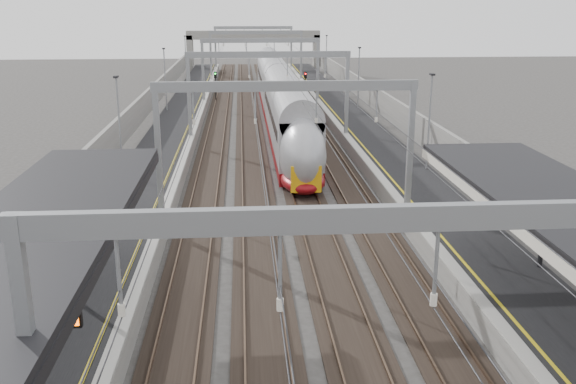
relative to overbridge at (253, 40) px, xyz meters
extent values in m
cube|color=black|center=(-8.00, -55.00, -4.81)|extent=(4.00, 120.00, 1.00)
cube|color=black|center=(8.00, -55.00, -4.81)|extent=(4.00, 120.00, 1.00)
cube|color=black|center=(-4.50, -55.00, -5.27)|extent=(2.40, 140.00, 0.08)
cube|color=brown|center=(-5.22, -55.00, -5.18)|extent=(0.07, 140.00, 0.14)
cube|color=brown|center=(-3.78, -55.00, -5.18)|extent=(0.07, 140.00, 0.14)
cube|color=black|center=(-1.50, -55.00, -5.27)|extent=(2.40, 140.00, 0.08)
cube|color=brown|center=(-2.22, -55.00, -5.18)|extent=(0.07, 140.00, 0.14)
cube|color=brown|center=(-0.78, -55.00, -5.18)|extent=(0.07, 140.00, 0.14)
cube|color=black|center=(1.50, -55.00, -5.27)|extent=(2.40, 140.00, 0.08)
cube|color=brown|center=(0.78, -55.00, -5.18)|extent=(0.07, 140.00, 0.14)
cube|color=brown|center=(2.22, -55.00, -5.18)|extent=(0.07, 140.00, 0.14)
cube|color=black|center=(4.50, -55.00, -5.27)|extent=(2.40, 140.00, 0.08)
cube|color=brown|center=(3.78, -55.00, -5.18)|extent=(0.07, 140.00, 0.14)
cube|color=brown|center=(5.22, -55.00, -5.18)|extent=(0.07, 140.00, 0.14)
cube|color=gray|center=(-6.30, -98.00, -1.01)|extent=(0.28, 0.28, 6.60)
cube|color=gray|center=(0.00, -98.00, 2.04)|extent=(13.00, 0.25, 0.50)
cube|color=gray|center=(-6.30, -78.00, -1.01)|extent=(0.28, 0.28, 6.60)
cube|color=gray|center=(6.30, -78.00, -1.01)|extent=(0.28, 0.28, 6.60)
cube|color=gray|center=(0.00, -78.00, 2.04)|extent=(13.00, 0.25, 0.50)
cube|color=gray|center=(-6.30, -58.00, -1.01)|extent=(0.28, 0.28, 6.60)
cube|color=gray|center=(6.30, -58.00, -1.01)|extent=(0.28, 0.28, 6.60)
cube|color=gray|center=(0.00, -58.00, 2.04)|extent=(13.00, 0.25, 0.50)
cube|color=gray|center=(-6.30, -38.00, -1.01)|extent=(0.28, 0.28, 6.60)
cube|color=gray|center=(6.30, -38.00, -1.01)|extent=(0.28, 0.28, 6.60)
cube|color=gray|center=(0.00, -38.00, 2.04)|extent=(13.00, 0.25, 0.50)
cube|color=gray|center=(-6.30, -18.00, -1.01)|extent=(0.28, 0.28, 6.60)
cube|color=gray|center=(6.30, -18.00, -1.01)|extent=(0.28, 0.28, 6.60)
cube|color=gray|center=(0.00, -18.00, 2.04)|extent=(13.00, 0.25, 0.50)
cube|color=gray|center=(-6.30, 0.00, -1.01)|extent=(0.28, 0.28, 6.60)
cube|color=gray|center=(6.30, 0.00, -1.01)|extent=(0.28, 0.28, 6.60)
cube|color=gray|center=(0.00, 0.00, 2.04)|extent=(13.00, 0.25, 0.50)
cylinder|color=#262628|center=(-4.50, -50.00, 0.19)|extent=(0.03, 140.00, 0.03)
cylinder|color=#262628|center=(-1.50, -50.00, 0.19)|extent=(0.03, 140.00, 0.03)
cylinder|color=#262628|center=(1.50, -50.00, 0.19)|extent=(0.03, 140.00, 0.03)
cylinder|color=#262628|center=(4.50, -50.00, 0.19)|extent=(0.03, 140.00, 0.03)
cylinder|color=black|center=(-9.70, -86.00, -2.31)|extent=(0.20, 0.20, 4.00)
cube|color=black|center=(-6.60, -96.00, -0.76)|extent=(1.60, 0.15, 0.55)
cube|color=#F25004|center=(-6.60, -96.08, -0.76)|extent=(1.50, 0.02, 0.42)
cylinder|color=black|center=(9.70, -86.00, -2.31)|extent=(0.20, 0.20, 4.00)
cube|color=slate|center=(0.00, 0.00, 0.89)|extent=(22.00, 2.20, 1.40)
cube|color=slate|center=(-10.50, 0.00, -2.21)|extent=(1.00, 2.20, 6.20)
cube|color=slate|center=(10.50, 0.00, -2.21)|extent=(1.00, 2.20, 6.20)
cube|color=slate|center=(-11.20, -55.00, -3.71)|extent=(0.30, 120.00, 3.20)
cube|color=slate|center=(11.20, -55.00, -3.71)|extent=(0.30, 120.00, 3.20)
cube|color=maroon|center=(1.50, -58.74, -4.69)|extent=(2.85, 24.30, 0.85)
cube|color=#99999E|center=(1.50, -58.74, -2.68)|extent=(2.85, 24.30, 3.17)
cube|color=black|center=(1.50, -67.24, -5.02)|extent=(2.11, 2.54, 0.53)
cube|color=maroon|center=(1.50, -34.01, -4.69)|extent=(2.85, 24.30, 0.85)
cube|color=#99999E|center=(1.50, -34.01, -2.68)|extent=(2.85, 24.30, 3.17)
cube|color=black|center=(1.50, -42.52, -5.02)|extent=(2.11, 2.54, 0.53)
ellipsoid|color=#99999E|center=(1.50, -71.10, -3.00)|extent=(2.85, 5.49, 4.44)
cube|color=orange|center=(1.50, -73.37, -3.95)|extent=(1.80, 0.12, 1.58)
cube|color=black|center=(1.50, -72.90, -2.36)|extent=(1.69, 0.60, 0.99)
cylinder|color=black|center=(-5.20, -32.37, -3.81)|extent=(0.12, 0.12, 3.00)
cube|color=black|center=(-5.20, -32.37, -2.21)|extent=(0.32, 0.22, 0.75)
sphere|color=#0CE526|center=(-5.20, -32.50, -2.06)|extent=(0.16, 0.16, 0.16)
cylinder|color=black|center=(3.20, -33.14, -3.81)|extent=(0.12, 0.12, 3.00)
cube|color=black|center=(3.20, -33.14, -2.21)|extent=(0.32, 0.22, 0.75)
sphere|color=#0CE526|center=(3.20, -33.27, -2.06)|extent=(0.16, 0.16, 0.16)
cylinder|color=black|center=(5.40, -33.25, -3.81)|extent=(0.12, 0.12, 3.00)
cube|color=black|center=(5.40, -33.25, -2.21)|extent=(0.32, 0.22, 0.75)
sphere|color=red|center=(5.40, -33.38, -2.06)|extent=(0.16, 0.16, 0.16)
camera|label=1|loc=(-2.16, -109.16, 5.88)|focal=40.00mm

